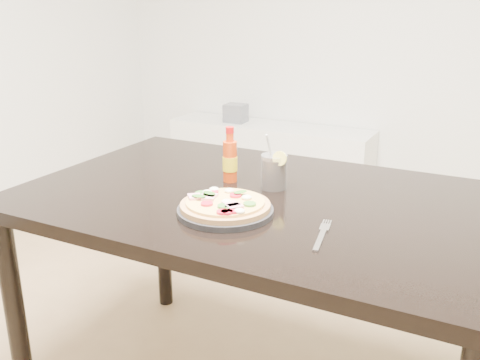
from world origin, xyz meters
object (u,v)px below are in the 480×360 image
at_px(dining_table, 258,220).
at_px(hot_sauce_bottle, 230,160).
at_px(pizza, 225,204).
at_px(cola_cup, 274,172).
at_px(media_console, 269,160).
at_px(fork, 322,234).
at_px(plate, 225,211).

relative_size(dining_table, hot_sauce_bottle, 8.01).
height_order(dining_table, pizza, pizza).
height_order(hot_sauce_bottle, cola_cup, hot_sauce_bottle).
bearing_deg(dining_table, pizza, -94.60).
bearing_deg(dining_table, hot_sauce_bottle, 152.24).
relative_size(hot_sauce_bottle, media_console, 0.12).
distance_m(hot_sauce_bottle, cola_cup, 0.15).
bearing_deg(cola_cup, dining_table, -102.53).
relative_size(dining_table, pizza, 5.81).
xyz_separation_m(dining_table, media_console, (-0.82, 1.91, -0.42)).
distance_m(hot_sauce_bottle, media_console, 2.04).
bearing_deg(dining_table, fork, -36.02).
xyz_separation_m(dining_table, fork, (0.26, -0.19, 0.09)).
height_order(plate, hot_sauce_bottle, hot_sauce_bottle).
height_order(dining_table, cola_cup, cola_cup).
bearing_deg(pizza, plate, 37.62).
height_order(plate, media_console, plate).
xyz_separation_m(pizza, media_console, (-0.81, 2.09, -0.53)).
height_order(plate, pizza, pizza).
xyz_separation_m(plate, fork, (0.28, -0.01, -0.01)).
bearing_deg(fork, cola_cup, 123.16).
relative_size(cola_cup, fork, 0.92).
distance_m(pizza, media_console, 2.30).
bearing_deg(cola_cup, media_console, 114.54).
distance_m(hot_sauce_bottle, fork, 0.48).
bearing_deg(cola_cup, fork, -46.93).
bearing_deg(media_console, plate, -68.83).
bearing_deg(media_console, hot_sauce_bottle, -69.47).
bearing_deg(dining_table, plate, -94.34).
height_order(cola_cup, media_console, cola_cup).
height_order(hot_sauce_bottle, media_console, hot_sauce_bottle).
distance_m(dining_table, cola_cup, 0.15).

